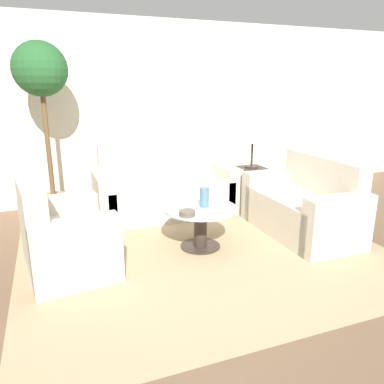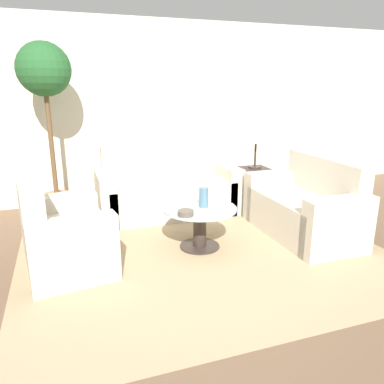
{
  "view_description": "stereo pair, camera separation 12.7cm",
  "coord_description": "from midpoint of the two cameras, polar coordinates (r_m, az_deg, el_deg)",
  "views": [
    {
      "loc": [
        -1.3,
        -2.88,
        1.68
      ],
      "look_at": [
        0.12,
        0.81,
        0.55
      ],
      "focal_mm": 35.0,
      "sensor_mm": 36.0,
      "label": 1
    },
    {
      "loc": [
        -1.18,
        -2.92,
        1.68
      ],
      "look_at": [
        0.12,
        0.81,
        0.55
      ],
      "focal_mm": 35.0,
      "sensor_mm": 36.0,
      "label": 2
    }
  ],
  "objects": [
    {
      "name": "potted_plant",
      "position": [
        4.96,
        -22.58,
        14.2
      ],
      "size": [
        0.64,
        0.64,
        2.18
      ],
      "color": "#93704C",
      "rests_on": "ground_plane"
    },
    {
      "name": "vase",
      "position": [
        3.91,
        0.96,
        -0.79
      ],
      "size": [
        0.1,
        0.1,
        0.21
      ],
      "color": "slate",
      "rests_on": "coffee_table"
    },
    {
      "name": "table_lamp",
      "position": [
        5.37,
        8.58,
        8.68
      ],
      "size": [
        0.35,
        0.35,
        0.61
      ],
      "color": "#332823",
      "rests_on": "side_table"
    },
    {
      "name": "armchair",
      "position": [
        3.7,
        -20.17,
        -7.0
      ],
      "size": [
        0.86,
        1.06,
        0.88
      ],
      "rotation": [
        0.0,
        0.0,
        1.71
      ],
      "color": "beige",
      "rests_on": "ground_plane"
    },
    {
      "name": "bowl",
      "position": [
        3.67,
        -1.73,
        -3.24
      ],
      "size": [
        0.16,
        0.16,
        0.05
      ],
      "color": "brown",
      "rests_on": "coffee_table"
    },
    {
      "name": "loveseat",
      "position": [
        4.54,
        16.08,
        -2.36
      ],
      "size": [
        0.77,
        1.44,
        0.89
      ],
      "rotation": [
        0.0,
        0.0,
        -1.57
      ],
      "color": "beige",
      "rests_on": "ground_plane"
    },
    {
      "name": "side_table",
      "position": [
        5.52,
        8.27,
        0.97
      ],
      "size": [
        0.39,
        0.39,
        0.54
      ],
      "color": "#332823",
      "rests_on": "ground_plane"
    },
    {
      "name": "ground_plane",
      "position": [
        3.57,
        1.92,
        -12.09
      ],
      "size": [
        14.0,
        14.0,
        0.0
      ],
      "primitive_type": "plane",
      "color": "brown"
    },
    {
      "name": "wall_back",
      "position": [
        5.71,
        -8.6,
        11.97
      ],
      "size": [
        10.0,
        0.06,
        2.6
      ],
      "color": "beige",
      "rests_on": "ground_plane"
    },
    {
      "name": "rug",
      "position": [
        4.08,
        0.37,
        -8.31
      ],
      "size": [
        3.67,
        3.32,
        0.01
      ],
      "color": "tan",
      "rests_on": "ground_plane"
    },
    {
      "name": "coffee_table",
      "position": [
        3.97,
        0.38,
        -4.57
      ],
      "size": [
        0.78,
        0.78,
        0.45
      ],
      "color": "#332823",
      "rests_on": "ground_plane"
    },
    {
      "name": "sofa_main",
      "position": [
        5.08,
        -4.85,
        0.14
      ],
      "size": [
        1.86,
        0.8,
        0.91
      ],
      "color": "beige",
      "rests_on": "ground_plane"
    }
  ]
}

